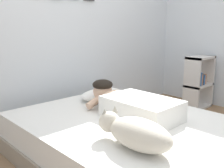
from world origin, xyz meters
name	(u,v)px	position (x,y,z in m)	size (l,w,h in m)	color
ground_plane	(157,161)	(0.00, 0.00, 0.00)	(11.98, 11.98, 0.00)	#8C6B4C
back_wall	(63,19)	(0.00, 1.41, 1.25)	(3.99, 0.12, 2.50)	silver
bed	(127,141)	(-0.19, 0.19, 0.19)	(1.52, 1.96, 0.38)	gray
pillow	(102,94)	(0.08, 0.83, 0.44)	(0.52, 0.32, 0.11)	white
person_lying	(129,103)	(-0.08, 0.26, 0.49)	(0.43, 0.92, 0.27)	white
dog	(135,132)	(-0.53, -0.20, 0.49)	(0.26, 0.57, 0.21)	beige
coffee_cup	(117,101)	(0.05, 0.55, 0.42)	(0.12, 0.09, 0.07)	teal
cell_phone	(143,141)	(-0.44, -0.18, 0.39)	(0.07, 0.14, 0.01)	black
bookshelf	(198,82)	(1.68, 0.54, 0.38)	(0.45, 0.24, 0.75)	silver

